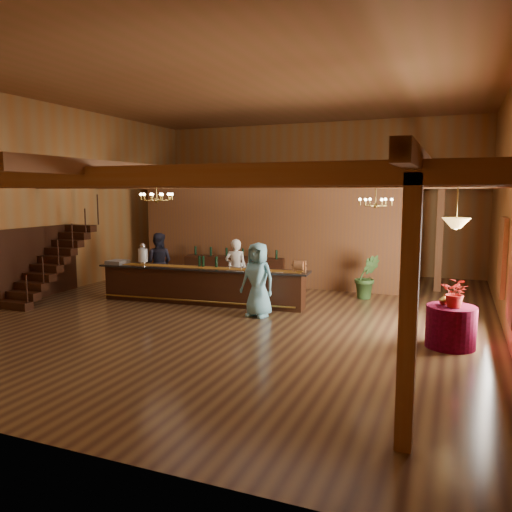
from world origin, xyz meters
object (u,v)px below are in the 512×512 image
at_px(raffle_drum, 299,266).
at_px(bartender, 236,269).
at_px(tasting_bar, 202,285).
at_px(staff_second, 158,263).
at_px(chandelier_left, 157,197).
at_px(pendant_lamp, 456,223).
at_px(floor_plant, 367,277).
at_px(chandelier_right, 376,202).
at_px(beverage_dispenser, 143,254).
at_px(round_table, 451,327).
at_px(guest, 258,280).
at_px(backbar_shelf, 235,271).

bearing_deg(raffle_drum, bartender, 162.63).
height_order(tasting_bar, raffle_drum, raffle_drum).
bearing_deg(bartender, staff_second, -11.44).
distance_m(chandelier_left, pendant_lamp, 7.00).
height_order(chandelier_left, bartender, chandelier_left).
distance_m(staff_second, floor_plant, 6.07).
bearing_deg(chandelier_right, bartender, 178.32).
bearing_deg(bartender, beverage_dispenser, 9.87).
height_order(beverage_dispenser, bartender, bartender).
distance_m(chandelier_left, staff_second, 2.93).
bearing_deg(tasting_bar, round_table, -19.42).
distance_m(chandelier_left, guest, 3.29).
height_order(beverage_dispenser, staff_second, staff_second).
bearing_deg(round_table, chandelier_left, 175.15).
bearing_deg(chandelier_right, round_table, -51.32).
bearing_deg(beverage_dispenser, chandelier_left, -39.39).
height_order(chandelier_right, staff_second, chandelier_right).
relative_size(tasting_bar, chandelier_right, 7.33).
relative_size(raffle_drum, round_table, 0.36).
relative_size(backbar_shelf, guest, 1.81).
relative_size(pendant_lamp, staff_second, 0.51).
distance_m(round_table, chandelier_right, 3.77).
bearing_deg(pendant_lamp, tasting_bar, 165.82).
bearing_deg(tasting_bar, beverage_dispenser, 178.47).
bearing_deg(guest, bartender, 139.05).
distance_m(chandelier_right, floor_plant, 2.65).
height_order(round_table, floor_plant, floor_plant).
xyz_separation_m(round_table, bartender, (-5.63, 2.42, 0.44)).
distance_m(beverage_dispenser, floor_plant, 6.28).
distance_m(chandelier_left, bartender, 3.03).
height_order(tasting_bar, floor_plant, floor_plant).
bearing_deg(guest, tasting_bar, 168.58).
height_order(round_table, chandelier_left, chandelier_left).
bearing_deg(floor_plant, chandelier_left, -145.40).
bearing_deg(pendant_lamp, staff_second, 163.56).
height_order(backbar_shelf, bartender, bartender).
relative_size(guest, floor_plant, 1.44).
bearing_deg(pendant_lamp, backbar_shelf, 146.50).
height_order(raffle_drum, bartender, bartender).
bearing_deg(tasting_bar, raffle_drum, -0.97).
xyz_separation_m(backbar_shelf, guest, (2.20, -3.49, 0.44)).
bearing_deg(raffle_drum, floor_plant, 56.83).
bearing_deg(chandelier_left, pendant_lamp, -4.85).
relative_size(tasting_bar, beverage_dispenser, 9.77).
relative_size(raffle_drum, staff_second, 0.19).
height_order(beverage_dispenser, chandelier_left, chandelier_left).
relative_size(raffle_drum, chandelier_left, 0.42).
height_order(tasting_bar, staff_second, staff_second).
relative_size(beverage_dispenser, pendant_lamp, 0.67).
distance_m(tasting_bar, guest, 2.10).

